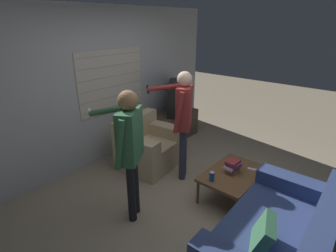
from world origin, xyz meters
TOP-DOWN VIEW (x-y plane):
  - ground_plane at (0.00, 0.00)m, footprint 16.00×16.00m
  - wall_back at (0.00, 2.03)m, footprint 5.20×0.08m
  - couch_blue at (-0.34, -1.13)m, footprint 1.76×1.00m
  - armchair_beige at (0.21, 1.26)m, footprint 1.05×0.91m
  - coffee_table at (0.33, -0.26)m, footprint 0.94×0.63m
  - tv_stand at (1.37, 1.64)m, footprint 1.03×0.52m
  - tv at (1.37, 1.65)m, footprint 0.79×0.64m
  - person_left_standing at (-0.82, 0.50)m, footprint 0.52×0.83m
  - person_right_standing at (0.29, 0.59)m, footprint 0.49×0.83m
  - book_stack at (0.34, -0.24)m, footprint 0.26×0.19m
  - soda_can at (-0.02, -0.14)m, footprint 0.07×0.07m
  - spare_remote at (0.56, -0.43)m, footprint 0.07×0.14m

SIDE VIEW (x-z plane):
  - ground_plane at x=0.00m, z-range 0.00..0.00m
  - tv_stand at x=1.37m, z-range 0.00..0.55m
  - couch_blue at x=-0.34m, z-range -0.10..0.68m
  - armchair_beige at x=0.21m, z-range -0.08..0.75m
  - coffee_table at x=0.33m, z-range 0.16..0.54m
  - spare_remote at x=0.56m, z-range 0.39..0.41m
  - soda_can at x=-0.02m, z-range 0.39..0.51m
  - book_stack at x=0.34m, z-range 0.39..0.55m
  - tv at x=1.37m, z-range 0.55..1.19m
  - person_left_standing at x=-0.82m, z-range 0.22..1.86m
  - person_right_standing at x=0.29m, z-range 0.22..1.89m
  - wall_back at x=0.00m, z-range 0.00..2.55m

